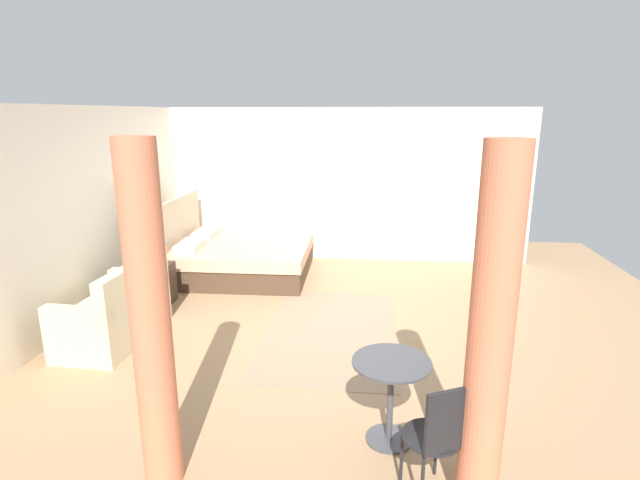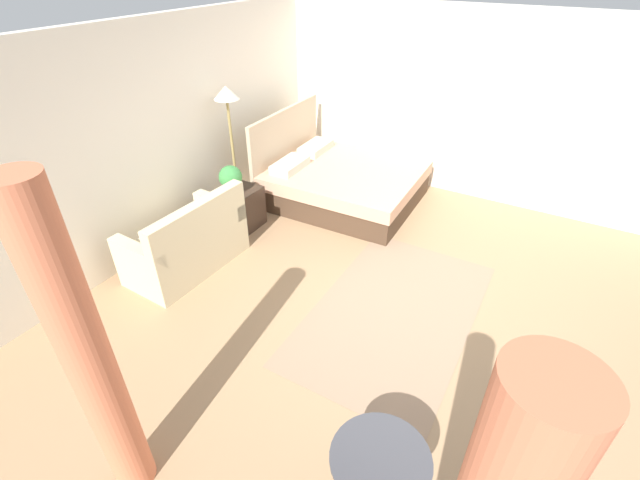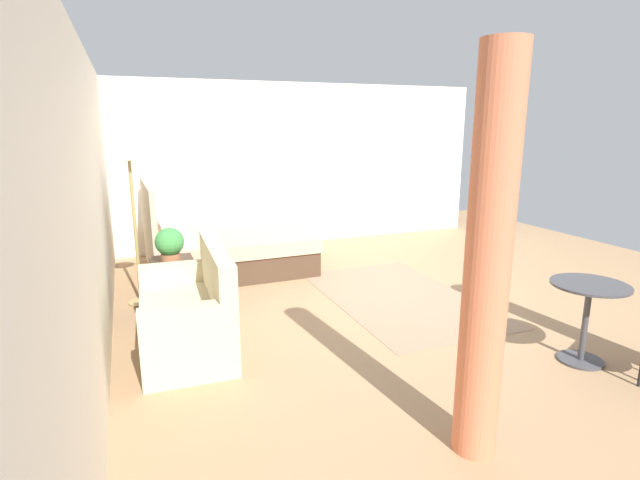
{
  "view_description": "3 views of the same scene",
  "coord_description": "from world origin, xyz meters",
  "px_view_note": "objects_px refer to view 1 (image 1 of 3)",
  "views": [
    {
      "loc": [
        -5.46,
        -0.48,
        2.51
      ],
      "look_at": [
        0.7,
        0.21,
        0.89
      ],
      "focal_mm": 27.49,
      "sensor_mm": 36.0,
      "label": 1
    },
    {
      "loc": [
        -3.5,
        -1.06,
        3.17
      ],
      "look_at": [
        -0.2,
        0.84,
        0.64
      ],
      "focal_mm": 24.71,
      "sensor_mm": 36.0,
      "label": 2
    },
    {
      "loc": [
        -4.8,
        2.79,
        1.95
      ],
      "look_at": [
        0.58,
        0.66,
        0.58
      ],
      "focal_mm": 27.58,
      "sensor_mm": 36.0,
      "label": 3
    }
  ],
  "objects_px": {
    "couch": "(117,313)",
    "cafe_chair_near_window": "(439,433)",
    "nightstand": "(153,286)",
    "potted_plant": "(145,253)",
    "floor_lamp": "(133,193)",
    "balcony_table": "(391,386)",
    "bed": "(239,258)"
  },
  "relations": [
    {
      "from": "couch",
      "to": "cafe_chair_near_window",
      "type": "height_order",
      "value": "couch"
    },
    {
      "from": "nightstand",
      "to": "potted_plant",
      "type": "height_order",
      "value": "potted_plant"
    },
    {
      "from": "couch",
      "to": "nightstand",
      "type": "height_order",
      "value": "couch"
    },
    {
      "from": "floor_lamp",
      "to": "nightstand",
      "type": "bearing_deg",
      "value": -136.4
    },
    {
      "from": "couch",
      "to": "balcony_table",
      "type": "relative_size",
      "value": 2.03
    },
    {
      "from": "nightstand",
      "to": "floor_lamp",
      "type": "height_order",
      "value": "floor_lamp"
    },
    {
      "from": "balcony_table",
      "to": "cafe_chair_near_window",
      "type": "xyz_separation_m",
      "value": [
        -0.6,
        -0.29,
        0.04
      ]
    },
    {
      "from": "bed",
      "to": "floor_lamp",
      "type": "relative_size",
      "value": 1.21
    },
    {
      "from": "nightstand",
      "to": "balcony_table",
      "type": "relative_size",
      "value": 0.8
    },
    {
      "from": "balcony_table",
      "to": "cafe_chair_near_window",
      "type": "distance_m",
      "value": 0.67
    },
    {
      "from": "bed",
      "to": "floor_lamp",
      "type": "height_order",
      "value": "floor_lamp"
    },
    {
      "from": "floor_lamp",
      "to": "cafe_chair_near_window",
      "type": "distance_m",
      "value": 5.12
    },
    {
      "from": "cafe_chair_near_window",
      "to": "nightstand",
      "type": "bearing_deg",
      "value": 47.37
    },
    {
      "from": "couch",
      "to": "cafe_chair_near_window",
      "type": "distance_m",
      "value": 3.9
    },
    {
      "from": "bed",
      "to": "cafe_chair_near_window",
      "type": "relative_size",
      "value": 2.42
    },
    {
      "from": "bed",
      "to": "couch",
      "type": "xyz_separation_m",
      "value": [
        -2.38,
        0.74,
        0.03
      ]
    },
    {
      "from": "couch",
      "to": "cafe_chair_near_window",
      "type": "relative_size",
      "value": 1.59
    },
    {
      "from": "couch",
      "to": "potted_plant",
      "type": "distance_m",
      "value": 1.02
    },
    {
      "from": "floor_lamp",
      "to": "balcony_table",
      "type": "height_order",
      "value": "floor_lamp"
    },
    {
      "from": "bed",
      "to": "cafe_chair_near_window",
      "type": "height_order",
      "value": "bed"
    },
    {
      "from": "bed",
      "to": "floor_lamp",
      "type": "distance_m",
      "value": 1.91
    },
    {
      "from": "nightstand",
      "to": "potted_plant",
      "type": "relative_size",
      "value": 1.47
    },
    {
      "from": "nightstand",
      "to": "floor_lamp",
      "type": "distance_m",
      "value": 1.28
    },
    {
      "from": "couch",
      "to": "floor_lamp",
      "type": "relative_size",
      "value": 0.79
    },
    {
      "from": "bed",
      "to": "nightstand",
      "type": "xyz_separation_m",
      "value": [
        -1.36,
        0.79,
        -0.01
      ]
    },
    {
      "from": "potted_plant",
      "to": "balcony_table",
      "type": "relative_size",
      "value": 0.54
    },
    {
      "from": "bed",
      "to": "potted_plant",
      "type": "xyz_separation_m",
      "value": [
        -1.46,
        0.81,
        0.46
      ]
    },
    {
      "from": "floor_lamp",
      "to": "cafe_chair_near_window",
      "type": "relative_size",
      "value": 2.0
    },
    {
      "from": "bed",
      "to": "nightstand",
      "type": "bearing_deg",
      "value": 149.92
    },
    {
      "from": "nightstand",
      "to": "potted_plant",
      "type": "xyz_separation_m",
      "value": [
        -0.1,
        0.02,
        0.48
      ]
    },
    {
      "from": "couch",
      "to": "potted_plant",
      "type": "xyz_separation_m",
      "value": [
        0.92,
        0.06,
        0.44
      ]
    },
    {
      "from": "couch",
      "to": "nightstand",
      "type": "bearing_deg",
      "value": 2.45
    }
  ]
}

